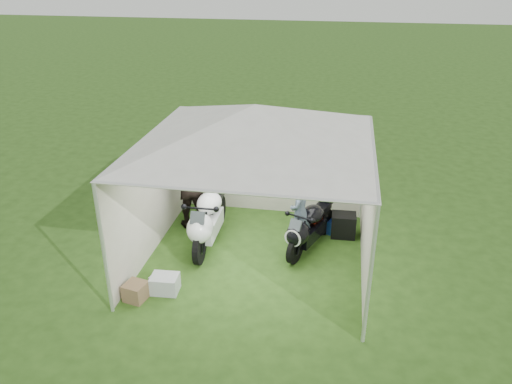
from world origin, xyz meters
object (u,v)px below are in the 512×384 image
crate_2 (160,282)px  paddock_stand (326,225)px  person_blue_jacket (300,213)px  equipment_box (343,225)px  motorcycle_black (309,227)px  crate_1 (136,291)px  person_dark_jacket (191,184)px  motorcycle_white (208,218)px  canopy_tent (256,128)px  crate_0 (165,284)px

crate_2 → paddock_stand: bearing=42.4°
person_blue_jacket → equipment_box: 1.25m
motorcycle_black → crate_1: (-2.70, -2.09, -0.36)m
crate_1 → person_dark_jacket: bearing=86.0°
motorcycle_white → motorcycle_black: bearing=4.6°
paddock_stand → crate_1: bearing=-136.3°
canopy_tent → person_dark_jacket: size_ratio=2.93×
canopy_tent → equipment_box: canopy_tent is taller
motorcycle_white → person_blue_jacket: person_blue_jacket is taller
canopy_tent → paddock_stand: 3.00m
person_dark_jacket → crate_1: (-0.19, -2.67, -0.81)m
person_blue_jacket → canopy_tent: bearing=-55.2°
person_dark_jacket → crate_0: person_dark_jacket is taller
motorcycle_white → motorcycle_black: size_ratio=1.24×
person_dark_jacket → equipment_box: size_ratio=3.94×
motorcycle_white → crate_1: (-0.74, -1.92, -0.45)m
paddock_stand → crate_1: (-3.01, -2.88, 0.01)m
canopy_tent → motorcycle_black: 2.32m
crate_2 → person_dark_jacket: bearing=92.6°
paddock_stand → person_blue_jacket: bearing=-119.3°
motorcycle_black → crate_1: 3.44m
person_blue_jacket → crate_2: person_blue_jacket is taller
equipment_box → crate_2: 3.90m
motorcycle_black → crate_0: 2.94m
canopy_tent → person_blue_jacket: bearing=24.4°
equipment_box → motorcycle_black: bearing=-135.2°
canopy_tent → person_dark_jacket: (-1.56, 1.01, -1.61)m
motorcycle_white → equipment_box: size_ratio=4.45×
motorcycle_white → equipment_box: (2.63, 0.84, -0.35)m
equipment_box → canopy_tent: bearing=-146.2°
equipment_box → crate_0: (-2.96, -2.47, -0.09)m
motorcycle_black → crate_0: size_ratio=3.82×
paddock_stand → crate_0: size_ratio=0.84×
crate_2 → person_blue_jacket: bearing=36.1°
canopy_tent → crate_1: size_ratio=16.62×
motorcycle_black → person_blue_jacket: 0.36m
crate_0 → crate_1: (-0.41, -0.29, -0.00)m
paddock_stand → equipment_box: (0.36, -0.12, 0.10)m
crate_1 → crate_2: size_ratio=1.11×
motorcycle_white → crate_0: (-0.33, -1.62, -0.45)m
person_blue_jacket → crate_1: size_ratio=4.83×
paddock_stand → person_dark_jacket: 2.95m
motorcycle_black → equipment_box: size_ratio=3.59×
motorcycle_white → crate_2: (-0.46, -1.53, -0.49)m
crate_0 → crate_1: size_ratio=1.35×
canopy_tent → motorcycle_black: (0.96, 0.43, -2.07)m
crate_0 → paddock_stand: bearing=44.8°
motorcycle_white → crate_0: 1.71m
canopy_tent → paddock_stand: (1.27, 1.21, -2.43)m
canopy_tent → paddock_stand: canopy_tent is taller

